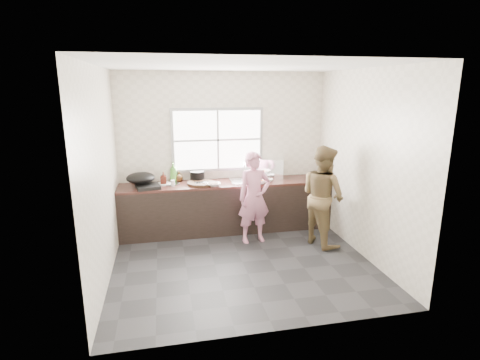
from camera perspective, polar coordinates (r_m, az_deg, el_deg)
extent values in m
cube|color=#262629|center=(5.49, 0.37, -12.43)|extent=(3.60, 3.20, 0.01)
cube|color=silver|center=(4.93, 0.42, 17.09)|extent=(3.60, 3.20, 0.01)
cube|color=silver|center=(6.59, -2.55, 4.46)|extent=(3.60, 0.01, 2.70)
cube|color=beige|center=(4.99, -20.32, 0.51)|extent=(0.01, 3.20, 2.70)
cube|color=beige|center=(5.69, 18.47, 2.23)|extent=(0.01, 3.20, 2.70)
cube|color=beige|center=(3.54, 5.87, -3.99)|extent=(3.60, 0.01, 2.70)
cube|color=black|center=(6.51, -2.01, -4.18)|extent=(3.60, 0.62, 0.82)
cube|color=#361B16|center=(6.39, -2.05, -0.52)|extent=(3.60, 0.64, 0.04)
cube|color=silver|center=(6.45, 1.02, -0.14)|extent=(0.55, 0.45, 0.02)
cylinder|color=silver|center=(6.61, 0.64, 1.49)|extent=(0.02, 0.02, 0.30)
cube|color=#9EA0A5|center=(6.53, -3.42, 6.13)|extent=(1.60, 0.05, 1.10)
cube|color=white|center=(6.50, -3.39, 6.10)|extent=(1.50, 0.01, 1.00)
imported|color=pink|center=(5.96, 2.18, -3.14)|extent=(0.54, 0.39, 1.37)
imported|color=brown|center=(5.99, 12.50, -2.34)|extent=(0.81, 0.92, 1.58)
cylinder|color=black|center=(6.26, -5.98, -0.49)|extent=(0.55, 0.55, 0.05)
cube|color=#A7AAAE|center=(6.22, -5.92, -0.38)|extent=(0.23, 0.14, 0.01)
imported|color=silver|center=(6.14, -3.99, -0.68)|extent=(0.22, 0.22, 0.05)
imported|color=silver|center=(6.29, 3.15, -0.29)|extent=(0.22, 0.22, 0.06)
imported|color=silver|center=(6.46, 4.45, 0.05)|extent=(0.19, 0.19, 0.06)
cylinder|color=black|center=(6.46, -6.53, 0.56)|extent=(0.27, 0.27, 0.18)
cylinder|color=white|center=(6.38, -11.52, -0.55)|extent=(0.25, 0.25, 0.02)
imported|color=#48912F|center=(6.49, -10.11, 1.18)|extent=(0.15, 0.15, 0.33)
imported|color=#501C14|center=(6.33, -11.58, 0.18)|extent=(0.09, 0.10, 0.20)
imported|color=#3E260F|center=(6.51, -9.31, 0.48)|extent=(0.13, 0.13, 0.16)
cylinder|color=white|center=(6.24, -10.19, -0.44)|extent=(0.08, 0.08, 0.10)
cube|color=black|center=(6.18, -13.84, -0.98)|extent=(0.42, 0.42, 0.05)
ellipsoid|color=black|center=(6.27, -14.89, 0.31)|extent=(0.49, 0.49, 0.17)
cube|color=white|center=(6.75, 4.77, 1.89)|extent=(0.53, 0.45, 0.34)
cylinder|color=#ADAEB4|center=(6.29, -12.83, -0.85)|extent=(0.25, 0.25, 0.01)
cylinder|color=#A4A7AA|center=(6.35, -10.37, -0.59)|extent=(0.33, 0.33, 0.01)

